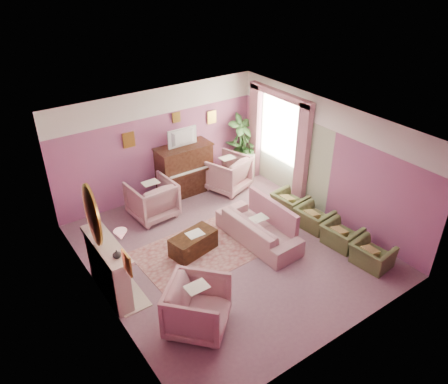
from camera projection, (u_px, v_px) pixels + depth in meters
floor at (229, 250)px, 9.44m from camera, size 5.50×6.00×0.01m
ceiling at (230, 129)px, 8.03m from camera, size 5.50×6.00×0.01m
wall_back at (159, 144)px, 10.86m from camera, size 5.50×0.02×2.80m
wall_front at (344, 276)px, 6.62m from camera, size 5.50×0.02×2.80m
wall_left at (97, 241)px, 7.38m from camera, size 0.02×6.00×2.80m
wall_right at (326, 159)px, 10.10m from camera, size 0.02×6.00×2.80m
picture_rail_band at (156, 102)px, 10.31m from camera, size 5.50×0.01×0.65m
stripe_panel at (286, 153)px, 11.18m from camera, size 0.01×3.00×2.15m
fireplace_surround at (108, 270)px, 8.03m from camera, size 0.30×1.40×1.10m
fireplace_inset at (115, 274)px, 8.15m from camera, size 0.18×0.72×0.68m
fire_ember at (118, 281)px, 8.26m from camera, size 0.06×0.54×0.10m
mantel_shelf at (106, 245)px, 7.75m from camera, size 0.40×1.55×0.07m
hearth at (122, 288)px, 8.40m from camera, size 0.55×1.50×0.02m
mirror_frame at (92, 215)px, 7.34m from camera, size 0.04×0.72×1.20m
mirror_glass at (94, 215)px, 7.35m from camera, size 0.01×0.60×1.06m
sconce_shade at (121, 235)px, 6.55m from camera, size 0.20×0.20×0.16m
piano at (185, 170)px, 11.26m from camera, size 1.40×0.60×1.30m
piano_keyshelf at (191, 173)px, 10.98m from camera, size 1.30×0.12×0.06m
piano_keys at (191, 171)px, 10.96m from camera, size 1.20×0.08×0.02m
piano_top at (183, 147)px, 10.93m from camera, size 1.45×0.65×0.04m
television at (184, 137)px, 10.75m from camera, size 0.80×0.12×0.48m
print_back_left at (129, 140)px, 10.27m from camera, size 0.30×0.03×0.38m
print_back_right at (212, 117)px, 11.41m from camera, size 0.26×0.03×0.34m
print_back_mid at (176, 117)px, 10.78m from camera, size 0.22×0.03×0.26m
print_left_wall at (127, 263)px, 6.39m from camera, size 0.03×0.28×0.36m
window_blind at (280, 127)px, 11.02m from camera, size 0.03×1.40×1.80m
curtain_left at (302, 155)px, 10.53m from camera, size 0.16×0.34×2.60m
curtain_right at (255, 131)px, 11.83m from camera, size 0.16×0.34×2.60m
pelmet at (280, 94)px, 10.55m from camera, size 0.16×2.20×0.16m
mantel_plant at (94, 222)px, 8.06m from camera, size 0.16×0.16×0.28m
mantel_vase at (117, 254)px, 7.35m from camera, size 0.16×0.16×0.16m
area_rug at (198, 252)px, 9.35m from camera, size 2.56×1.89×0.01m
coffee_table at (193, 243)px, 9.27m from camera, size 1.08×0.68×0.45m
table_paper at (195, 234)px, 9.17m from camera, size 0.35×0.28×0.01m
sofa at (258, 225)px, 9.52m from camera, size 0.69×2.08×0.84m
sofa_throw at (273, 212)px, 9.63m from camera, size 0.11×1.58×0.58m
floral_armchair_left at (152, 197)px, 10.34m from camera, size 0.99×0.99×1.03m
floral_armchair_right at (227, 172)px, 11.48m from camera, size 0.99×0.99×1.03m
floral_armchair_front at (198, 305)px, 7.31m from camera, size 0.99×0.99×1.03m
olive_chair_a at (372, 252)px, 8.83m from camera, size 0.55×0.78×0.67m
olive_chair_b at (341, 233)px, 9.41m from camera, size 0.55×0.78×0.67m
olive_chair_c at (314, 215)px, 9.99m from camera, size 0.55×0.78×0.67m
olive_chair_d at (290, 200)px, 10.57m from camera, size 0.55×0.78×0.67m
side_table at (246, 164)px, 12.21m from camera, size 0.52×0.52×0.70m
side_plant_big at (246, 147)px, 11.95m from camera, size 0.30×0.30×0.34m
side_plant_small at (252, 149)px, 11.95m from camera, size 0.16×0.16×0.28m
palm_pot at (240, 169)px, 12.37m from camera, size 0.34×0.34×0.34m
palm_plant at (241, 140)px, 11.92m from camera, size 0.76×0.76×1.44m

